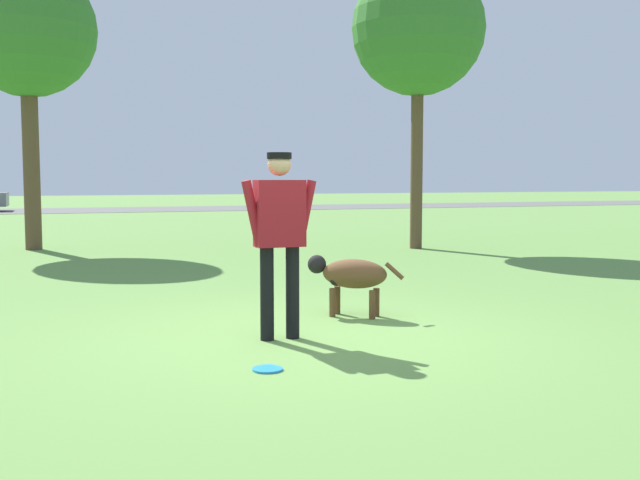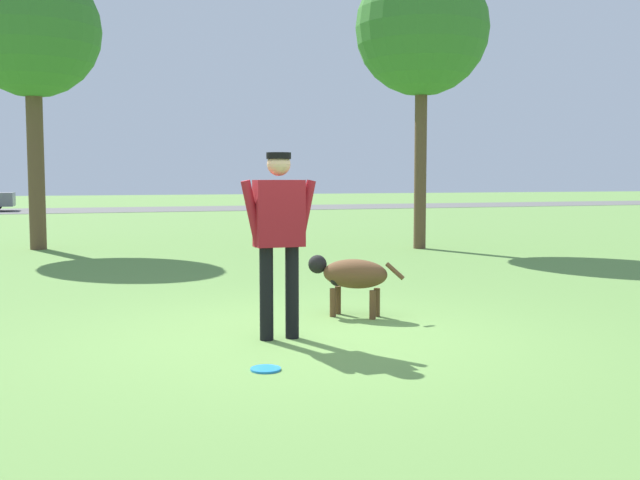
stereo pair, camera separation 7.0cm
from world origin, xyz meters
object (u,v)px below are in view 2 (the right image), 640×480
(dog, at_px, (350,275))
(tree_mid_center, at_px, (32,31))
(tree_near_right, at_px, (422,30))
(frisbee, at_px, (266,369))
(person, at_px, (279,228))

(dog, bearing_deg, tree_mid_center, -31.01)
(tree_near_right, relative_size, tree_mid_center, 1.01)
(tree_near_right, height_order, tree_mid_center, tree_near_right)
(frisbee, bearing_deg, dog, 52.64)
(dog, bearing_deg, tree_near_right, -83.38)
(frisbee, xyz_separation_m, tree_mid_center, (-2.01, 11.35, 4.58))
(frisbee, bearing_deg, person, 68.56)
(frisbee, height_order, tree_near_right, tree_near_right)
(person, height_order, dog, person)
(person, relative_size, dog, 1.88)
(person, relative_size, tree_mid_center, 0.29)
(tree_near_right, bearing_deg, dog, -121.96)
(person, relative_size, frisbee, 7.24)
(frisbee, xyz_separation_m, tree_near_right, (5.81, 8.87, 4.65))
(person, bearing_deg, dog, 38.58)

